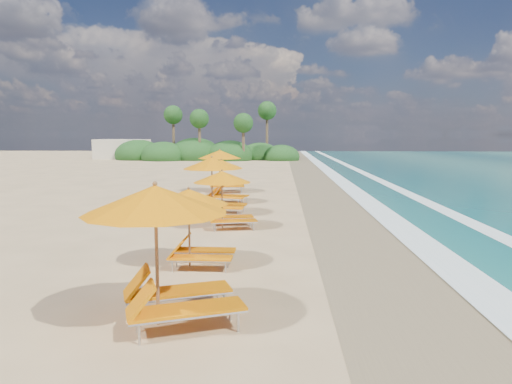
{
  "coord_description": "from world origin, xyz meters",
  "views": [
    {
      "loc": [
        1.0,
        -18.36,
        3.48
      ],
      "look_at": [
        0.0,
        0.0,
        1.2
      ],
      "focal_mm": 32.58,
      "sensor_mm": 36.0,
      "label": 1
    }
  ],
  "objects": [
    {
      "name": "station_2",
      "position": [
        -1.02,
        -1.33,
        1.23
      ],
      "size": [
        2.69,
        2.58,
        2.2
      ],
      "rotation": [
        0.0,
        0.0,
        0.22
      ],
      "color": "olive",
      "rests_on": "ground"
    },
    {
      "name": "treeline",
      "position": [
        -9.94,
        45.51,
        1.0
      ],
      "size": [
        25.8,
        8.8,
        9.74
      ],
      "color": "#163D14",
      "rests_on": "ground"
    },
    {
      "name": "ground",
      "position": [
        0.0,
        0.0,
        0.0
      ],
      "size": [
        160.0,
        160.0,
        0.0
      ],
      "primitive_type": "plane",
      "color": "tan",
      "rests_on": "ground"
    },
    {
      "name": "station_0",
      "position": [
        -1.06,
        -10.19,
        1.49
      ],
      "size": [
        3.43,
        3.38,
        2.66
      ],
      "rotation": [
        0.0,
        0.0,
        0.37
      ],
      "color": "olive",
      "rests_on": "ground"
    },
    {
      "name": "station_5",
      "position": [
        -2.5,
        9.51,
        1.47
      ],
      "size": [
        3.04,
        2.87,
        2.62
      ],
      "rotation": [
        0.0,
        0.0,
        0.12
      ],
      "color": "olive",
      "rests_on": "ground"
    },
    {
      "name": "wet_sand",
      "position": [
        4.0,
        0.0,
        0.01
      ],
      "size": [
        4.0,
        160.0,
        0.01
      ],
      "primitive_type": "cube",
      "color": "olive",
      "rests_on": "ground"
    },
    {
      "name": "station_4",
      "position": [
        -1.87,
        5.01,
        1.27
      ],
      "size": [
        2.77,
        2.66,
        2.27
      ],
      "rotation": [
        0.0,
        0.0,
        -0.22
      ],
      "color": "olive",
      "rests_on": "ground"
    },
    {
      "name": "surf_foam",
      "position": [
        6.7,
        0.0,
        0.03
      ],
      "size": [
        4.0,
        160.0,
        0.01
      ],
      "color": "white",
      "rests_on": "ground"
    },
    {
      "name": "station_3",
      "position": [
        -1.8,
        1.51,
        1.44
      ],
      "size": [
        2.9,
        2.71,
        2.57
      ],
      "rotation": [
        0.0,
        0.0,
        -0.08
      ],
      "color": "olive",
      "rests_on": "ground"
    },
    {
      "name": "beach_building",
      "position": [
        -22.0,
        48.0,
        1.4
      ],
      "size": [
        7.0,
        5.0,
        2.8
      ],
      "primitive_type": "cube",
      "color": "beige",
      "rests_on": "ground"
    },
    {
      "name": "station_1",
      "position": [
        -1.26,
        -6.41,
        1.19
      ],
      "size": [
        2.28,
        2.1,
        2.12
      ],
      "rotation": [
        0.0,
        0.0,
        -0.01
      ],
      "color": "olive",
      "rests_on": "ground"
    }
  ]
}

